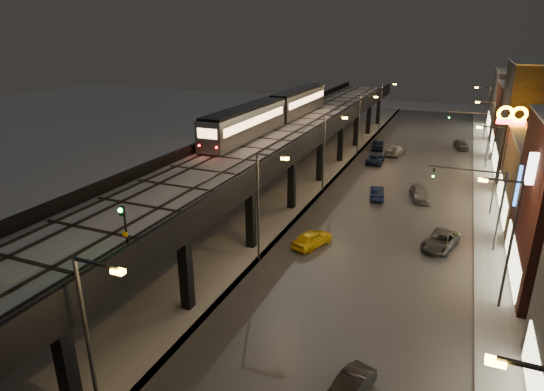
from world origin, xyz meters
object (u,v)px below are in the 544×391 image
(car_near_white, at_px, (377,193))
(car_mid_silver, at_px, (375,159))
(rail_signal, at_px, (124,221))
(sign_citgo, at_px, (541,189))
(car_onc_white, at_px, (420,194))
(subway_train, at_px, (276,110))
(car_onc_silver, at_px, (349,389))
(car_taxi, at_px, (312,239))
(car_onc_red, at_px, (461,145))
(car_far_white, at_px, (378,145))
(car_mid_dark, at_px, (395,150))
(car_onc_dark, at_px, (440,241))

(car_near_white, height_order, car_mid_silver, car_near_white)
(rail_signal, bearing_deg, sign_citgo, 38.43)
(car_near_white, xyz_separation_m, car_onc_white, (4.50, 1.38, -0.02))
(subway_train, relative_size, car_onc_silver, 9.14)
(car_taxi, distance_m, car_near_white, 14.62)
(car_onc_white, bearing_deg, car_onc_red, 66.27)
(car_onc_red, xyz_separation_m, sign_citgo, (4.86, -43.19, 7.01))
(car_mid_silver, distance_m, car_onc_red, 17.35)
(car_far_white, relative_size, car_onc_red, 1.10)
(subway_train, height_order, car_mid_silver, subway_train)
(car_mid_dark, relative_size, car_far_white, 1.14)
(subway_train, relative_size, sign_citgo, 3.32)
(car_far_white, bearing_deg, sign_citgo, 105.61)
(car_far_white, xyz_separation_m, car_onc_red, (12.12, 5.24, -0.07))
(car_far_white, bearing_deg, car_onc_red, -165.14)
(car_onc_dark, relative_size, sign_citgo, 0.47)
(rail_signal, height_order, car_onc_white, rail_signal)
(subway_train, bearing_deg, rail_signal, -79.95)
(car_mid_dark, relative_size, sign_citgo, 0.51)
(car_taxi, bearing_deg, subway_train, -39.95)
(car_onc_silver, xyz_separation_m, car_onc_red, (4.05, 57.93, 0.09))
(car_near_white, bearing_deg, car_onc_white, -174.55)
(car_near_white, xyz_separation_m, car_far_white, (-3.95, 22.57, 0.10))
(car_mid_dark, height_order, car_far_white, car_far_white)
(car_mid_dark, height_order, sign_citgo, sign_citgo)
(car_taxi, xyz_separation_m, car_mid_silver, (0.11, 28.70, -0.06))
(car_mid_silver, relative_size, car_onc_dark, 0.99)
(car_mid_silver, bearing_deg, car_onc_dark, 109.93)
(subway_train, distance_m, car_onc_dark, 27.03)
(car_far_white, distance_m, car_onc_red, 13.20)
(car_mid_silver, xyz_separation_m, car_onc_silver, (6.94, -44.51, -0.05))
(car_onc_white, distance_m, car_onc_red, 26.67)
(car_mid_dark, distance_m, sign_citgo, 38.71)
(car_mid_dark, bearing_deg, car_onc_white, 113.86)
(car_far_white, xyz_separation_m, car_onc_dark, (11.25, -33.03, -0.11))
(car_onc_dark, bearing_deg, sign_citgo, -26.10)
(rail_signal, xyz_separation_m, car_onc_white, (12.07, 33.11, -7.86))
(car_taxi, xyz_separation_m, car_onc_red, (11.10, 42.12, -0.01))
(subway_train, height_order, car_onc_dark, subway_train)
(rail_signal, height_order, car_onc_silver, rail_signal)
(car_mid_dark, bearing_deg, car_taxi, 94.27)
(car_near_white, bearing_deg, rail_signal, 64.97)
(car_mid_silver, bearing_deg, rail_signal, 81.89)
(car_near_white, relative_size, car_onc_silver, 1.10)
(sign_citgo, bearing_deg, car_far_white, 114.11)
(rail_signal, bearing_deg, car_onc_silver, 7.81)
(car_onc_silver, distance_m, car_onc_white, 31.51)
(car_far_white, height_order, car_onc_silver, car_far_white)
(car_mid_silver, height_order, car_mid_dark, car_mid_dark)
(car_taxi, distance_m, car_onc_red, 43.56)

